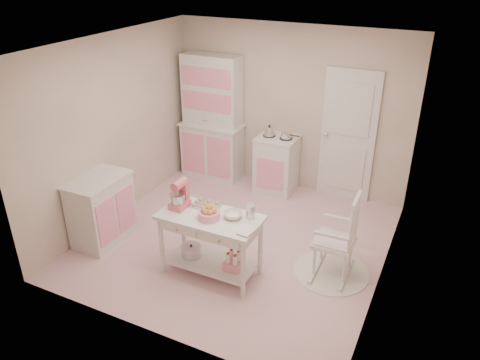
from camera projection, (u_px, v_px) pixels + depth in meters
name	position (u px, v px, depth m)	size (l,w,h in m)	color
room_shell	(237.00, 126.00, 5.63)	(3.84, 3.84, 2.62)	pink
door	(348.00, 136.00, 7.05)	(0.82, 0.05, 2.04)	white
hutch	(212.00, 118.00, 7.74)	(1.06, 0.50, 2.08)	white
stove	(276.00, 164.00, 7.49)	(0.62, 0.57, 0.92)	white
base_cabinet	(101.00, 210.00, 6.19)	(0.54, 0.84, 0.92)	white
lace_rug	(331.00, 272.00, 5.73)	(0.92, 0.92, 0.01)	white
rocking_chair	(335.00, 235.00, 5.49)	(0.48, 0.72, 1.10)	white
work_table	(211.00, 245.00, 5.57)	(1.20, 0.60, 0.80)	white
stand_mixer	(179.00, 195.00, 5.49)	(0.20, 0.28, 0.34)	#D45969
cookie_tray	(206.00, 206.00, 5.59)	(0.34, 0.24, 0.02)	silver
bread_basket	(209.00, 215.00, 5.32)	(0.25, 0.25, 0.09)	pink
mixing_bowl	(233.00, 215.00, 5.34)	(0.22, 0.22, 0.07)	silver
metal_pitcher	(250.00, 212.00, 5.31)	(0.10, 0.10, 0.17)	silver
recipe_book	(240.00, 229.00, 5.11)	(0.15, 0.20, 0.02)	silver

